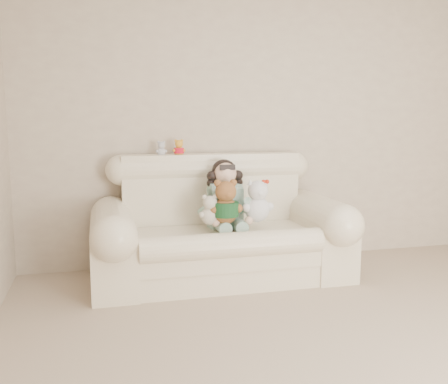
% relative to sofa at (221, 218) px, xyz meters
% --- Properties ---
extents(wall_back, '(4.50, 0.00, 4.50)m').
position_rel_sofa_xyz_m(wall_back, '(0.57, 0.50, 0.78)').
color(wall_back, beige).
rests_on(wall_back, ground).
extents(sofa, '(2.10, 0.95, 1.03)m').
position_rel_sofa_xyz_m(sofa, '(0.00, 0.00, 0.00)').
color(sofa, '#FFF5CD').
rests_on(sofa, floor).
extents(seated_child, '(0.41, 0.47, 0.59)m').
position_rel_sofa_xyz_m(seated_child, '(0.06, 0.08, 0.20)').
color(seated_child, '#317D62').
rests_on(seated_child, sofa).
extents(brown_teddy, '(0.33, 0.29, 0.42)m').
position_rel_sofa_xyz_m(brown_teddy, '(0.00, -0.15, 0.20)').
color(brown_teddy, brown).
rests_on(brown_teddy, sofa).
extents(white_cat, '(0.27, 0.22, 0.41)m').
position_rel_sofa_xyz_m(white_cat, '(0.27, -0.12, 0.19)').
color(white_cat, silver).
rests_on(white_cat, sofa).
extents(cream_teddy, '(0.19, 0.14, 0.28)m').
position_rel_sofa_xyz_m(cream_teddy, '(-0.13, -0.14, 0.13)').
color(cream_teddy, beige).
rests_on(cream_teddy, sofa).
extents(yellow_mini_bear, '(0.12, 0.10, 0.17)m').
position_rel_sofa_xyz_m(yellow_mini_bear, '(-0.29, 0.35, 0.58)').
color(yellow_mini_bear, gold).
rests_on(yellow_mini_bear, sofa).
extents(grey_mini_plush, '(0.12, 0.11, 0.16)m').
position_rel_sofa_xyz_m(grey_mini_plush, '(-0.44, 0.36, 0.57)').
color(grey_mini_plush, silver).
rests_on(grey_mini_plush, sofa).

